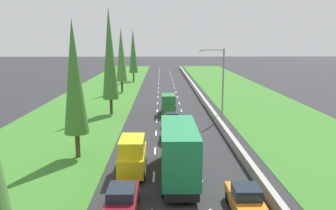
% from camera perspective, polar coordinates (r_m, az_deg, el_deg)
% --- Properties ---
extents(ground_plane, '(300.00, 300.00, 0.00)m').
position_cam_1_polar(ground_plane, '(63.61, -0.10, 1.79)').
color(ground_plane, '#28282B').
rests_on(ground_plane, ground).
extents(grass_verge_left, '(14.00, 140.00, 0.04)m').
position_cam_1_polar(grass_verge_left, '(64.62, -11.40, 1.74)').
color(grass_verge_left, '#387528').
rests_on(grass_verge_left, ground).
extents(grass_verge_right, '(14.00, 140.00, 0.04)m').
position_cam_1_polar(grass_verge_right, '(65.46, 12.56, 1.81)').
color(grass_verge_right, '#387528').
rests_on(grass_verge_right, ground).
extents(median_barrier, '(0.44, 120.00, 0.85)m').
position_cam_1_polar(median_barrier, '(63.90, 5.02, 2.18)').
color(median_barrier, '#9E9B93').
rests_on(median_barrier, ground).
extents(lane_markings, '(3.64, 116.00, 0.01)m').
position_cam_1_polar(lane_markings, '(63.61, -0.10, 1.80)').
color(lane_markings, white).
rests_on(lane_markings, ground).
extents(green_box_truck_centre_lane, '(2.46, 9.40, 4.18)m').
position_cam_1_polar(green_box_truck_centre_lane, '(24.82, 1.74, -7.56)').
color(green_box_truck_centre_lane, black).
rests_on(green_box_truck_centre_lane, ground).
extents(orange_hatchback_right_lane, '(1.74, 3.90, 1.72)m').
position_cam_1_polar(orange_hatchback_right_lane, '(21.15, 12.85, -15.17)').
color(orange_hatchback_right_lane, orange).
rests_on(orange_hatchback_right_lane, ground).
extents(blue_hatchback_centre_lane, '(1.74, 3.90, 1.72)m').
position_cam_1_polar(blue_hatchback_centre_lane, '(34.60, 0.54, -4.54)').
color(blue_hatchback_centre_lane, '#1E47B7').
rests_on(blue_hatchback_centre_lane, ground).
extents(maroon_sedan_left_lane, '(1.82, 4.50, 1.64)m').
position_cam_1_polar(maroon_sedan_left_lane, '(20.82, -7.78, -15.51)').
color(maroon_sedan_left_lane, maroon).
rests_on(maroon_sedan_left_lane, ground).
extents(red_hatchback_centre_lane, '(1.74, 3.90, 1.72)m').
position_cam_1_polar(red_hatchback_centre_lane, '(39.96, 0.69, -2.43)').
color(red_hatchback_centre_lane, red).
rests_on(red_hatchback_centre_lane, ground).
extents(yellow_van_left_lane, '(1.96, 4.90, 2.82)m').
position_cam_1_polar(yellow_van_left_lane, '(26.21, -6.00, -8.41)').
color(yellow_van_left_lane, yellow).
rests_on(yellow_van_left_lane, ground).
extents(green_van_centre_lane, '(1.96, 4.90, 2.82)m').
position_cam_1_polar(green_van_centre_lane, '(46.04, 0.09, 0.06)').
color(green_van_centre_lane, '#237A33').
rests_on(green_van_centre_lane, ground).
extents(poplar_tree_second, '(2.10, 2.10, 11.81)m').
position_cam_1_polar(poplar_tree_second, '(29.30, -15.51, 4.46)').
color(poplar_tree_second, '#4C3823').
rests_on(poplar_tree_second, ground).
extents(poplar_tree_third, '(2.16, 2.16, 14.38)m').
position_cam_1_polar(poplar_tree_third, '(46.07, -9.82, 8.49)').
color(poplar_tree_third, '#4C3823').
rests_on(poplar_tree_third, ground).
extents(poplar_tree_fourth, '(2.11, 2.11, 12.42)m').
position_cam_1_polar(poplar_tree_fourth, '(66.06, -7.88, 8.36)').
color(poplar_tree_fourth, '#4C3823').
rests_on(poplar_tree_fourth, ground).
extents(poplar_tree_fifth, '(2.12, 2.12, 12.73)m').
position_cam_1_polar(poplar_tree_fifth, '(83.52, -5.89, 9.01)').
color(poplar_tree_fifth, '#4C3823').
rests_on(poplar_tree_fifth, ground).
extents(street_light_mast, '(3.20, 0.28, 9.00)m').
position_cam_1_polar(street_light_mast, '(43.03, 8.81, 4.34)').
color(street_light_mast, gray).
rests_on(street_light_mast, ground).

